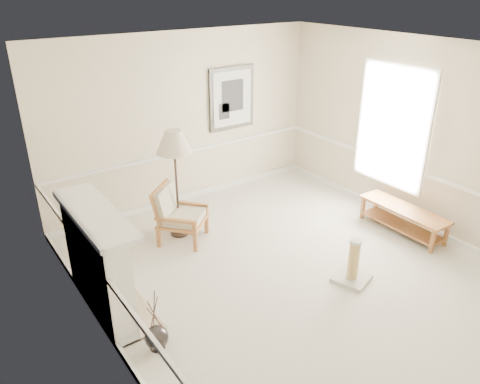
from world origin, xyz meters
name	(u,v)px	position (x,y,z in m)	size (l,w,h in m)	color
ground	(286,269)	(0.00, 0.00, 0.00)	(5.50, 5.50, 0.00)	silver
room	(297,135)	(0.14, 0.08, 1.87)	(5.04, 5.54, 2.92)	beige
fireplace	(99,264)	(-2.34, 0.60, 0.64)	(0.64, 1.64, 1.31)	white
floor_vase	(157,338)	(-2.12, -0.36, 0.14)	(0.26, 0.26, 0.75)	black
armchair	(176,212)	(-0.84, 1.58, 0.46)	(0.93, 0.94, 0.85)	olive
floor_lamp	(174,145)	(-0.74, 1.69, 1.46)	(0.55, 0.55, 1.68)	black
bench	(403,216)	(2.15, -0.24, 0.27)	(0.44, 1.43, 0.41)	olive
scratching_post	(353,268)	(0.53, -0.70, 0.19)	(0.54, 0.54, 0.61)	beige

